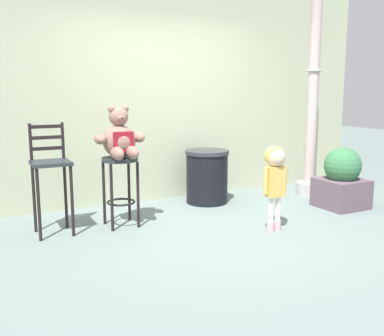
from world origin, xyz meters
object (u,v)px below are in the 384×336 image
bar_stool_with_teddy (120,177)px  bar_chair_empty (51,170)px  planter_with_shrub (342,180)px  lamppost (312,110)px  child_walking (275,170)px  trash_bin (207,176)px  teddy_bear (120,139)px

bar_stool_with_teddy → bar_chair_empty: (-0.71, 0.06, 0.12)m
bar_stool_with_teddy → planter_with_shrub: size_ratio=0.99×
lamppost → child_walking: bearing=-142.9°
child_walking → planter_with_shrub: 1.45m
lamppost → trash_bin: bearing=169.6°
child_walking → bar_chair_empty: (-2.10, 0.98, 0.01)m
trash_bin → bar_chair_empty: bar_chair_empty is taller
child_walking → bar_chair_empty: 2.31m
trash_bin → planter_with_shrub: bearing=-35.5°
teddy_bear → trash_bin: size_ratio=0.80×
bar_stool_with_teddy → teddy_bear: bearing=-90.0°
planter_with_shrub → teddy_bear: bearing=169.8°
bar_stool_with_teddy → lamppost: bearing=4.0°
bar_stool_with_teddy → bar_chair_empty: bearing=174.8°
child_walking → trash_bin: child_walking is taller
child_walking → planter_with_shrub: (1.36, 0.39, -0.31)m
lamppost → teddy_bear: bearing=-175.4°
bar_stool_with_teddy → planter_with_shrub: 2.80m
lamppost → planter_with_shrub: bearing=-98.7°
teddy_bear → bar_chair_empty: size_ratio=0.49×
bar_stool_with_teddy → bar_chair_empty: 0.73m
teddy_bear → bar_chair_empty: (-0.71, 0.09, -0.30)m
planter_with_shrub → bar_chair_empty: bearing=170.3°
bar_chair_empty → planter_with_shrub: bearing=-9.7°
bar_chair_empty → lamppost: bearing=2.1°
trash_bin → planter_with_shrub: size_ratio=0.91×
teddy_bear → planter_with_shrub: (2.74, -0.49, -0.61)m
child_walking → planter_with_shrub: size_ratio=1.18×
trash_bin → child_walking: bearing=-88.3°
trash_bin → planter_with_shrub: (1.40, -1.00, -0.00)m
bar_stool_with_teddy → planter_with_shrub: planter_with_shrub is taller
teddy_bear → planter_with_shrub: bearing=-10.2°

